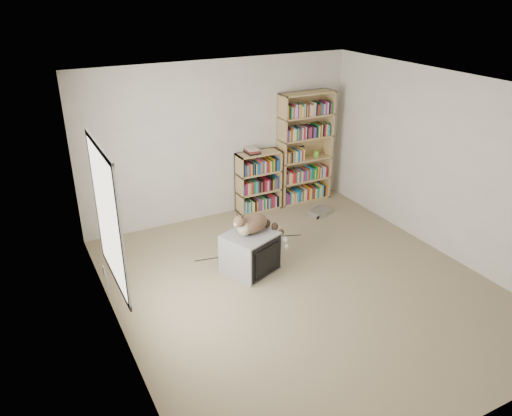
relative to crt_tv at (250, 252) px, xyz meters
name	(u,v)px	position (x,y,z in m)	size (l,w,h in m)	color
floor	(302,287)	(0.41, -0.66, -0.27)	(4.50, 5.00, 0.01)	gray
wall_back	(220,141)	(0.41, 1.84, 0.98)	(4.50, 0.02, 2.50)	silver
wall_front	(484,311)	(0.41, -3.16, 0.98)	(4.50, 0.02, 2.50)	silver
wall_left	(113,239)	(-1.84, -0.66, 0.98)	(0.02, 5.00, 2.50)	silver
wall_right	(446,166)	(2.66, -0.66, 0.98)	(0.02, 5.00, 2.50)	silver
ceiling	(312,89)	(0.41, -0.66, 2.23)	(4.50, 5.00, 0.02)	white
window	(108,217)	(-1.83, -0.46, 1.13)	(0.02, 1.22, 1.52)	white
crt_tv	(250,252)	(0.00, 0.00, 0.00)	(0.79, 0.76, 0.55)	#969698
cat	(257,226)	(0.11, 0.01, 0.37)	(0.74, 0.49, 0.55)	#382317
bookcase_tall	(304,151)	(1.91, 1.70, 0.63)	(0.95, 0.30, 1.90)	#A88354
bookcase_short	(258,183)	(1.01, 1.69, 0.20)	(0.74, 0.30, 1.01)	#A88354
book_stack	(252,151)	(0.89, 1.69, 0.78)	(0.20, 0.27, 0.09)	#A4152C
green_mug	(316,153)	(2.14, 1.68, 0.55)	(0.09, 0.09, 0.10)	#68C438
framed_print	(301,151)	(1.88, 1.78, 0.60)	(0.14, 0.01, 0.19)	black
dvd_player	(320,212)	(1.84, 1.03, -0.23)	(0.37, 0.26, 0.08)	#ACABB0
wall_outlet	(104,271)	(-1.83, 0.34, 0.05)	(0.01, 0.08, 0.13)	silver
floor_cables	(243,246)	(0.21, 0.64, -0.27)	(1.20, 0.70, 0.01)	black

